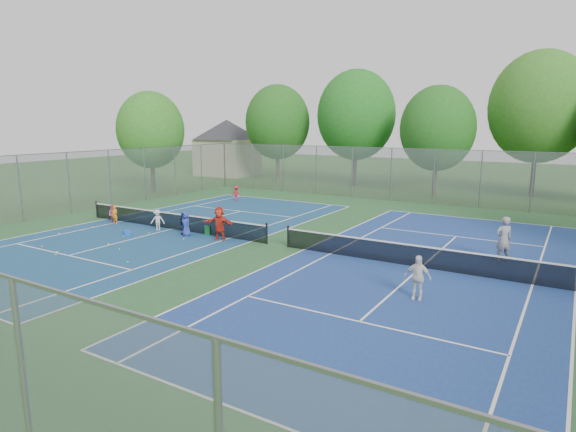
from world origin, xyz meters
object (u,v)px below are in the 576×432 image
object	(u,v)px
net_right	(422,257)
instructor	(504,239)
ball_crate	(127,233)
ball_hopper	(208,230)
net_left	(171,221)

from	to	relation	value
net_right	instructor	distance (m)	3.83
ball_crate	instructor	bearing A→B (deg)	16.03
ball_crate	net_right	bearing A→B (deg)	9.13
net_right	ball_hopper	world-z (taller)	net_right
ball_hopper	net_left	bearing A→B (deg)	179.95
net_left	ball_crate	world-z (taller)	net_left
net_right	ball_hopper	distance (m)	11.37
net_left	ball_hopper	bearing A→B (deg)	-0.05
net_left	ball_hopper	xyz separation A→B (m)	(2.63, -0.00, -0.21)
net_left	ball_crate	size ratio (longest dim) A/B	38.03
net_left	net_right	xyz separation A→B (m)	(14.00, 0.00, 0.00)
ball_crate	ball_hopper	world-z (taller)	ball_hopper
instructor	net_left	bearing A→B (deg)	-28.04
net_left	net_right	size ratio (longest dim) A/B	1.00
ball_hopper	instructor	world-z (taller)	instructor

